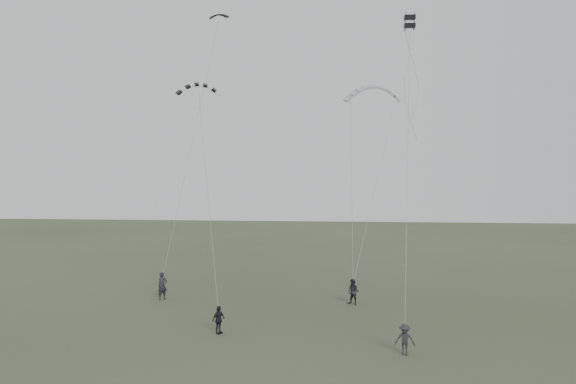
# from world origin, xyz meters

# --- Properties ---
(ground) EXTENTS (140.00, 140.00, 0.00)m
(ground) POSITION_xyz_m (0.00, 0.00, 0.00)
(ground) COLOR #37432B
(ground) RESTS_ON ground
(flyer_left) EXTENTS (0.80, 0.79, 1.87)m
(flyer_left) POSITION_xyz_m (-7.79, 7.60, 0.93)
(flyer_left) COLOR black
(flyer_left) RESTS_ON ground
(flyer_right) EXTENTS (1.02, 0.95, 1.67)m
(flyer_right) POSITION_xyz_m (5.15, 7.41, 0.83)
(flyer_right) COLOR #26252A
(flyer_right) RESTS_ON ground
(flyer_center) EXTENTS (0.78, 0.94, 1.51)m
(flyer_center) POSITION_xyz_m (-2.20, -0.01, 0.75)
(flyer_center) COLOR black
(flyer_center) RESTS_ON ground
(flyer_far) EXTENTS (1.03, 0.68, 1.48)m
(flyer_far) POSITION_xyz_m (7.40, -2.61, 0.74)
(flyer_far) COLOR #252529
(flyer_far) RESTS_ON ground
(kite_dark_small) EXTENTS (1.52, 0.83, 0.60)m
(kite_dark_small) POSITION_xyz_m (-4.80, 12.10, 20.43)
(kite_dark_small) COLOR black
(kite_dark_small) RESTS_ON flyer_left
(kite_pale_large) EXTENTS (4.40, 1.94, 1.94)m
(kite_pale_large) POSITION_xyz_m (6.69, 13.75, 15.19)
(kite_pale_large) COLOR #A6A9AB
(kite_pale_large) RESTS_ON flyer_right
(kite_striped) EXTENTS (2.75, 1.69, 1.20)m
(kite_striped) POSITION_xyz_m (-4.14, 3.54, 13.93)
(kite_striped) COLOR black
(kite_striped) RESTS_ON flyer_center
(kite_box) EXTENTS (0.59, 0.67, 0.75)m
(kite_box) POSITION_xyz_m (7.98, 1.42, 16.77)
(kite_box) COLOR black
(kite_box) RESTS_ON flyer_far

